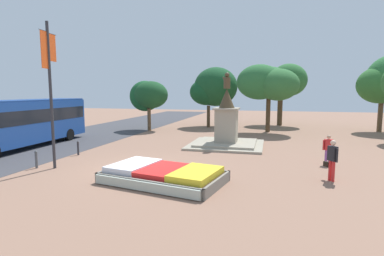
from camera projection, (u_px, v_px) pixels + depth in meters
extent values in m
plane|color=#8C6651|center=(140.00, 169.00, 14.57)|extent=(95.55, 95.55, 0.00)
cube|color=#38281C|center=(164.00, 177.00, 12.45)|extent=(5.11, 3.41, 0.39)
cube|color=gray|center=(145.00, 186.00, 11.27)|extent=(4.82, 1.05, 0.43)
cube|color=gray|center=(179.00, 169.00, 13.63)|extent=(4.82, 1.05, 0.43)
cube|color=gray|center=(118.00, 170.00, 13.49)|extent=(0.63, 2.71, 0.43)
cube|color=gray|center=(217.00, 184.00, 11.41)|extent=(0.63, 2.71, 0.43)
cube|color=white|center=(134.00, 166.00, 13.06)|extent=(1.93, 2.59, 0.26)
cube|color=red|center=(163.00, 170.00, 12.42)|extent=(1.93, 2.59, 0.21)
cube|color=yellow|center=(196.00, 174.00, 11.76)|extent=(1.93, 2.59, 0.26)
cube|color=#B2BCAD|center=(144.00, 186.00, 11.22)|extent=(4.60, 1.11, 0.35)
cube|color=gray|center=(226.00, 145.00, 20.86)|extent=(5.03, 5.03, 0.14)
cube|color=#9F9581|center=(226.00, 143.00, 20.84)|extent=(4.01, 4.01, 0.14)
cube|color=#9E937F|center=(226.00, 126.00, 20.70)|extent=(1.44, 1.44, 2.24)
cube|color=#9E937F|center=(227.00, 109.00, 20.56)|extent=(1.70, 1.70, 0.12)
cone|color=#473823|center=(227.00, 98.00, 20.48)|extent=(1.08, 1.08, 1.31)
cylinder|color=#473823|center=(227.00, 83.00, 20.35)|extent=(0.46, 0.46, 0.76)
sphere|color=#473823|center=(227.00, 75.00, 20.29)|extent=(0.33, 0.33, 0.33)
cylinder|color=#473823|center=(225.00, 81.00, 20.59)|extent=(0.42, 0.48, 0.61)
cylinder|color=#2D2D33|center=(51.00, 97.00, 14.30)|extent=(0.14, 0.14, 7.00)
cube|color=#D84C19|center=(52.00, 48.00, 14.34)|extent=(0.07, 0.52, 1.29)
cylinder|color=#2D2D33|center=(52.00, 34.00, 14.26)|extent=(0.09, 0.66, 0.03)
cube|color=#D84C19|center=(44.00, 50.00, 13.74)|extent=(0.06, 0.46, 1.71)
cylinder|color=#2D2D33|center=(43.00, 30.00, 13.64)|extent=(0.09, 0.60, 0.03)
cube|color=#1E4799|center=(19.00, 123.00, 19.54)|extent=(2.74, 11.59, 2.75)
cube|color=black|center=(18.00, 116.00, 19.49)|extent=(2.75, 11.24, 0.88)
cube|color=navy|center=(17.00, 101.00, 19.37)|extent=(2.69, 11.36, 0.10)
cylinder|color=black|center=(45.00, 134.00, 23.55)|extent=(0.31, 0.91, 0.90)
cylinder|color=black|center=(69.00, 135.00, 23.09)|extent=(0.31, 0.91, 0.90)
cylinder|color=red|center=(333.00, 171.00, 12.46)|extent=(0.13, 0.13, 0.87)
cylinder|color=red|center=(330.00, 170.00, 12.63)|extent=(0.13, 0.13, 0.87)
cube|color=black|center=(333.00, 153.00, 12.45)|extent=(0.39, 0.44, 0.62)
cylinder|color=black|center=(337.00, 155.00, 12.23)|extent=(0.09, 0.09, 0.59)
cylinder|color=black|center=(328.00, 153.00, 12.68)|extent=(0.09, 0.09, 0.59)
sphere|color=beige|center=(333.00, 143.00, 12.40)|extent=(0.22, 0.22, 0.22)
cube|color=black|center=(327.00, 164.00, 12.80)|extent=(0.25, 0.30, 0.22)
cylinder|color=#8C4C99|center=(330.00, 157.00, 15.45)|extent=(0.13, 0.13, 0.77)
cylinder|color=#8C4C99|center=(326.00, 157.00, 15.46)|extent=(0.13, 0.13, 0.77)
cube|color=red|center=(328.00, 145.00, 15.38)|extent=(0.41, 0.28, 0.54)
cylinder|color=red|center=(333.00, 145.00, 15.36)|extent=(0.09, 0.09, 0.52)
cylinder|color=red|center=(324.00, 145.00, 15.40)|extent=(0.09, 0.09, 0.52)
sphere|color=tan|center=(329.00, 137.00, 15.33)|extent=(0.20, 0.20, 0.20)
cylinder|color=#4C5156|center=(36.00, 160.00, 14.67)|extent=(0.12, 0.12, 0.77)
sphere|color=#4C5156|center=(36.00, 152.00, 14.62)|extent=(0.14, 0.14, 0.14)
cylinder|color=#2D2D33|center=(78.00, 149.00, 17.74)|extent=(0.11, 0.11, 0.74)
sphere|color=#2D2D33|center=(78.00, 142.00, 17.69)|extent=(0.13, 0.13, 0.13)
cylinder|color=brown|center=(380.00, 117.00, 27.99)|extent=(0.43, 0.43, 2.79)
ellipsoid|color=#306A2F|center=(380.00, 85.00, 27.59)|extent=(4.02, 4.13, 3.41)
cylinder|color=#4C3823|center=(280.00, 113.00, 33.44)|extent=(0.55, 0.55, 2.81)
ellipsoid|color=#2A6B30|center=(273.00, 83.00, 33.74)|extent=(4.17, 3.82, 3.42)
ellipsoid|color=#2C6731|center=(289.00, 80.00, 32.79)|extent=(3.93, 3.81, 3.54)
cylinder|color=#4C3823|center=(268.00, 115.00, 27.93)|extent=(0.40, 0.40, 3.13)
ellipsoid|color=#2B6734|center=(260.00, 82.00, 27.41)|extent=(4.16, 3.69, 3.21)
ellipsoid|color=#2E6E34|center=(271.00, 80.00, 27.73)|extent=(2.99, 2.96, 2.43)
ellipsoid|color=#2F6833|center=(278.00, 85.00, 26.81)|extent=(3.77, 4.09, 2.85)
cylinder|color=brown|center=(149.00, 120.00, 28.96)|extent=(0.33, 0.33, 2.14)
ellipsoid|color=#1B4925|center=(151.00, 95.00, 28.95)|extent=(3.29, 3.21, 2.62)
ellipsoid|color=#174E26|center=(145.00, 96.00, 29.48)|extent=(3.04, 2.75, 2.98)
cylinder|color=#4C3823|center=(208.00, 116.00, 31.75)|extent=(0.34, 0.34, 2.29)
ellipsoid|color=#164925|center=(207.00, 92.00, 32.00)|extent=(3.66, 3.55, 2.85)
ellipsoid|color=#1A4A26|center=(216.00, 87.00, 32.08)|extent=(4.62, 4.73, 4.15)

